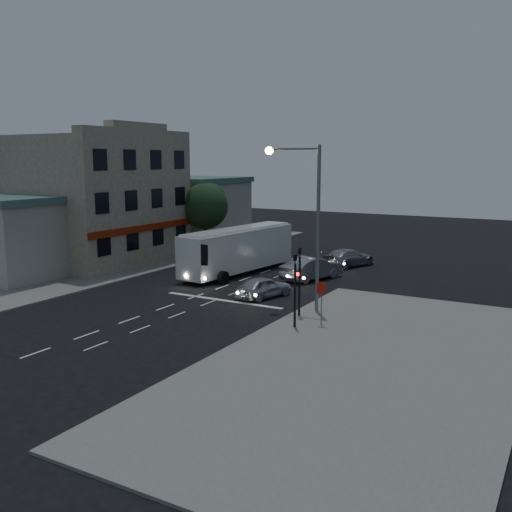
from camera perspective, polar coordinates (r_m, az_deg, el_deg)
The scene contains 16 objects.
ground at distance 33.88m, azimuth -8.01°, elevation -4.72°, with size 120.00×120.00×0.00m, color black.
sidewalk_near at distance 24.52m, azimuth 11.07°, elevation -10.30°, with size 12.00×24.00×0.12m, color slate.
sidewalk_far at distance 48.15m, azimuth -14.52°, elevation -0.58°, with size 12.00×50.00×0.12m, color slate.
road_markings at distance 35.78m, azimuth -3.14°, elevation -3.86°, with size 8.00×30.55×0.01m.
tour_bus at distance 42.10m, azimuth -1.77°, elevation 0.72°, with size 3.50×11.19×3.37m.
car_suv at distance 34.81m, azimuth 0.73°, elevation -3.12°, with size 1.56×3.87×1.32m, color #B4B9C3.
car_sedan_a at distance 40.18m, azimuth 5.60°, elevation -1.21°, with size 1.72×4.95×1.63m, color gray.
car_sedan_b at distance 45.57m, azimuth 9.24°, elevation -0.16°, with size 1.94×4.78×1.39m, color #9B9CA4.
traffic_signal_main at distance 30.11m, azimuth 4.36°, elevation -1.74°, with size 0.25×0.35×4.10m.
traffic_signal_side at distance 28.06m, azimuth 3.93°, elevation -2.58°, with size 0.18×0.15×4.10m.
regulatory_sign at distance 28.70m, azimuth 6.55°, elevation -4.03°, with size 0.45×0.12×2.20m.
streetlight at distance 31.03m, azimuth 5.14°, elevation 4.77°, with size 3.32×0.44×9.00m.
main_building at distance 48.21m, azimuth -15.60°, elevation 5.49°, with size 10.12×12.00×11.00m.
low_building_south at distance 43.30m, azimuth -23.95°, elevation 1.72°, with size 7.40×5.40×5.70m.
low_building_north at distance 57.15m, azimuth -6.64°, elevation 4.60°, with size 9.40×9.40×6.50m.
street_tree at distance 49.96m, azimuth -5.12°, elevation 5.18°, with size 4.00×4.00×6.20m.
Camera 1 is at (20.12, -25.95, 8.35)m, focal length 40.00 mm.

